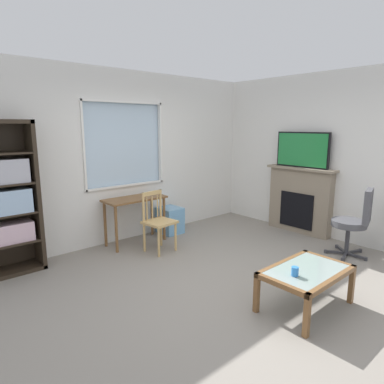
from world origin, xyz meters
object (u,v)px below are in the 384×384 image
wooden_chair (158,221)px  office_chair (356,219)px  desk_under_window (135,205)px  plastic_drawer_unit (170,220)px  fireplace (300,200)px  coffee_table (306,275)px  sippy_cup (295,271)px  tv (302,150)px

wooden_chair → office_chair: size_ratio=0.90×
desk_under_window → plastic_drawer_unit: 0.83m
desk_under_window → wooden_chair: 0.54m
plastic_drawer_unit → fireplace: fireplace is taller
desk_under_window → coffee_table: (0.27, -2.84, -0.26)m
coffee_table → office_chair: bearing=8.8°
sippy_cup → coffee_table: bearing=0.5°
plastic_drawer_unit → sippy_cup: (-0.69, -2.89, 0.24)m
plastic_drawer_unit → coffee_table: (-0.46, -2.89, 0.13)m
plastic_drawer_unit → sippy_cup: bearing=-103.5°
office_chair → desk_under_window: bearing=128.8°
fireplace → wooden_chair: bearing=159.6°
coffee_table → tv: bearing=33.0°
desk_under_window → plastic_drawer_unit: (0.73, 0.05, -0.39)m
plastic_drawer_unit → office_chair: 2.94m
desk_under_window → office_chair: (2.05, -2.56, -0.06)m
wooden_chair → fireplace: (2.41, -0.89, 0.12)m
wooden_chair → plastic_drawer_unit: bearing=40.7°
office_chair → fireplace: bearing=69.5°
fireplace → coffee_table: 2.65m
plastic_drawer_unit → sippy_cup: size_ratio=5.04×
office_chair → coffee_table: bearing=-171.2°
fireplace → sippy_cup: fireplace is taller
wooden_chair → tv: tv is taller
office_chair → sippy_cup: office_chair is taller
fireplace → coffee_table: (-2.22, -1.43, -0.22)m
fireplace → sippy_cup: bearing=-149.7°
plastic_drawer_unit → sippy_cup: sippy_cup is taller
desk_under_window → office_chair: office_chair is taller
tv → sippy_cup: tv is taller
desk_under_window → tv: tv is taller
office_chair → sippy_cup: (-2.02, -0.28, -0.09)m
fireplace → desk_under_window: bearing=150.5°
desk_under_window → sippy_cup: desk_under_window is taller
plastic_drawer_unit → office_chair: bearing=-63.1°
desk_under_window → fireplace: size_ratio=0.79×
plastic_drawer_unit → office_chair: size_ratio=0.45×
desk_under_window → sippy_cup: size_ratio=10.85×
office_chair → sippy_cup: 2.04m
plastic_drawer_unit → coffee_table: plastic_drawer_unit is taller
wooden_chair → office_chair: bearing=-45.9°
plastic_drawer_unit → tv: size_ratio=0.47×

